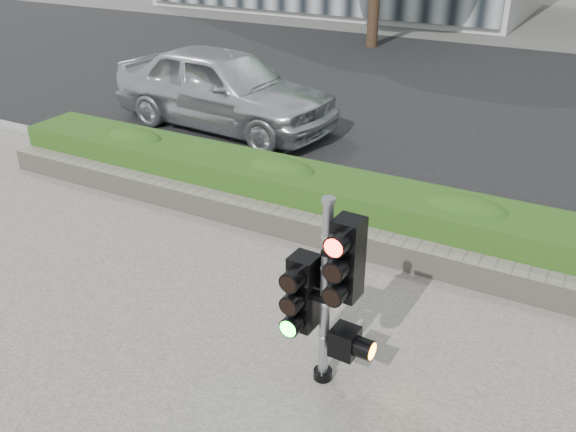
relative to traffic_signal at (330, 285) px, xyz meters
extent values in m
plane|color=#51514C|center=(-0.97, 0.46, -1.10)|extent=(120.00, 120.00, 0.00)
cube|color=black|center=(-0.97, 10.46, -1.09)|extent=(60.00, 13.00, 0.02)
cube|color=gray|center=(-0.97, 3.61, -1.04)|extent=(60.00, 0.25, 0.12)
cube|color=gray|center=(-0.97, 2.36, -0.90)|extent=(12.00, 0.32, 0.34)
cube|color=#4F7E26|center=(-0.97, 3.01, -0.73)|extent=(12.00, 1.00, 0.68)
cylinder|color=black|center=(-0.03, -0.03, -1.02)|extent=(0.18, 0.18, 0.09)
cylinder|color=gray|center=(-0.03, -0.03, -0.13)|extent=(0.10, 0.10, 1.89)
cylinder|color=gray|center=(-0.03, -0.03, 0.84)|extent=(0.12, 0.12, 0.05)
cube|color=#FF1107|center=(0.18, -0.06, 0.36)|extent=(0.25, 0.25, 0.76)
cube|color=#14E51E|center=(-0.24, -0.04, -0.13)|extent=(0.25, 0.25, 0.76)
cube|color=black|center=(0.01, 0.18, 0.13)|extent=(0.25, 0.25, 0.52)
cube|color=orange|center=(0.18, -0.01, -0.56)|extent=(0.25, 0.25, 0.28)
imported|color=silver|center=(-5.13, 5.87, -0.26)|extent=(4.95, 2.32, 1.64)
camera|label=1|loc=(1.87, -4.20, 3.03)|focal=38.00mm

